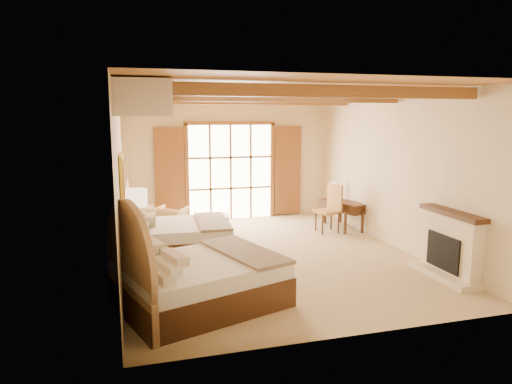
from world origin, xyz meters
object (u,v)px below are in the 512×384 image
object	(u,v)px
bed_far	(170,234)
nightstand	(144,263)
armchair	(171,220)
desk	(343,214)
bed_near	(190,277)

from	to	relation	value
bed_far	nightstand	bearing A→B (deg)	-110.77
armchair	desk	world-z (taller)	desk
bed_far	desk	distance (m)	4.43
nightstand	armchair	size ratio (longest dim) A/B	0.75
bed_near	armchair	xyz separation A→B (m)	(0.12, 4.28, -0.12)
armchair	bed_far	bearing A→B (deg)	114.43
bed_near	nightstand	xyz separation A→B (m)	(-0.61, 1.38, -0.18)
bed_far	armchair	size ratio (longest dim) A/B	3.01
nightstand	armchair	bearing A→B (deg)	75.84
bed_far	desk	size ratio (longest dim) A/B	1.59
bed_near	desk	world-z (taller)	bed_near
armchair	desk	bearing A→B (deg)	-157.77
nightstand	desk	bearing A→B (deg)	25.37
bed_near	armchair	bearing A→B (deg)	69.71
bed_far	desk	xyz separation A→B (m)	(4.30, 1.07, -0.05)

